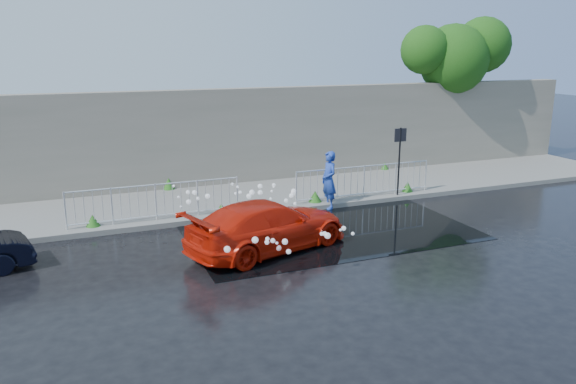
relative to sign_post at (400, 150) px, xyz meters
name	(u,v)px	position (x,y,z in m)	size (l,w,h in m)	color
ground	(327,243)	(-4.20, -3.10, -1.72)	(90.00, 90.00, 0.00)	black
pavement	(265,196)	(-4.20, 1.90, -1.65)	(30.00, 4.00, 0.15)	slate
curb	(286,211)	(-4.20, -0.10, -1.64)	(30.00, 0.25, 0.16)	slate
retaining_wall	(245,135)	(-4.20, 4.10, 0.18)	(30.00, 0.60, 3.50)	slate
puddle	(327,230)	(-3.70, -2.10, -1.72)	(8.00, 5.00, 0.01)	black
sign_post	(400,150)	(0.00, 0.00, 0.00)	(0.45, 0.06, 2.50)	black
tree	(457,54)	(5.48, 4.31, 3.09)	(5.23, 3.00, 6.41)	#332114
railing_left	(156,201)	(-8.20, 0.25, -0.99)	(5.05, 0.05, 1.10)	silver
railing_right	(364,180)	(-1.20, 0.25, -0.99)	(5.05, 0.05, 1.10)	silver
weeds	(263,192)	(-4.40, 1.47, -1.40)	(12.17, 3.93, 0.41)	#165219
water_spray	(259,212)	(-5.73, -1.89, -1.01)	(3.62, 5.53, 1.03)	white
red_car	(268,226)	(-5.85, -2.97, -1.07)	(1.83, 4.49, 1.30)	red
person	(329,180)	(-2.70, -0.10, -0.78)	(0.69, 0.45, 1.89)	#213FA5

